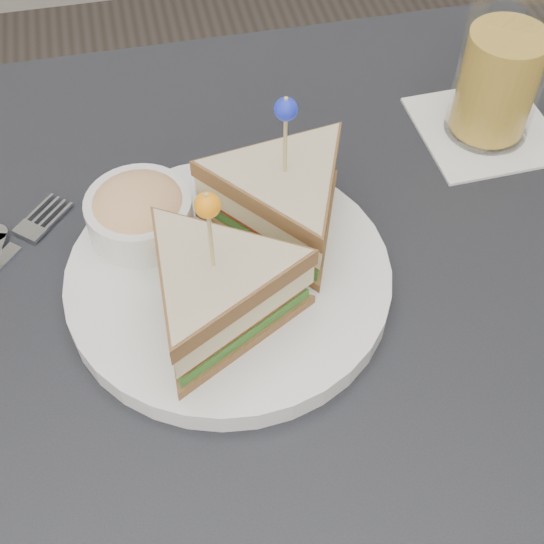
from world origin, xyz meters
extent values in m
cube|color=black|center=(0.00, 0.00, 0.73)|extent=(0.80, 0.80, 0.03)
cylinder|color=black|center=(0.35, 0.35, 0.36)|extent=(0.04, 0.04, 0.72)
cylinder|color=white|center=(-0.02, 0.04, 0.76)|extent=(0.28, 0.28, 0.02)
cylinder|color=white|center=(-0.02, 0.04, 0.77)|extent=(0.28, 0.28, 0.01)
cylinder|color=#D2BF79|center=(-0.04, 0.00, 0.87)|extent=(0.00, 0.00, 0.09)
sphere|color=orange|center=(-0.04, 0.00, 0.90)|extent=(0.02, 0.02, 0.02)
cylinder|color=#D2BF79|center=(0.04, 0.08, 0.87)|extent=(0.00, 0.00, 0.09)
sphere|color=#1A29C5|center=(0.04, 0.08, 0.90)|extent=(0.02, 0.02, 0.02)
cylinder|color=white|center=(-0.08, 0.10, 0.79)|extent=(0.09, 0.09, 0.04)
ellipsoid|color=#E0B772|center=(-0.08, 0.10, 0.80)|extent=(0.08, 0.08, 0.04)
cube|color=silver|center=(-0.18, 0.14, 0.75)|extent=(0.03, 0.03, 0.00)
cube|color=white|center=(0.27, 0.18, 0.75)|extent=(0.14, 0.14, 0.00)
cylinder|color=gold|center=(0.27, 0.18, 0.81)|extent=(0.08, 0.08, 0.10)
cylinder|color=white|center=(0.27, 0.18, 0.84)|extent=(0.09, 0.09, 0.16)
cube|color=white|center=(0.28, 0.19, 0.86)|extent=(0.03, 0.03, 0.02)
cube|color=white|center=(0.26, 0.18, 0.85)|extent=(0.02, 0.02, 0.02)
camera|label=1|loc=(-0.07, -0.35, 1.26)|focal=50.00mm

